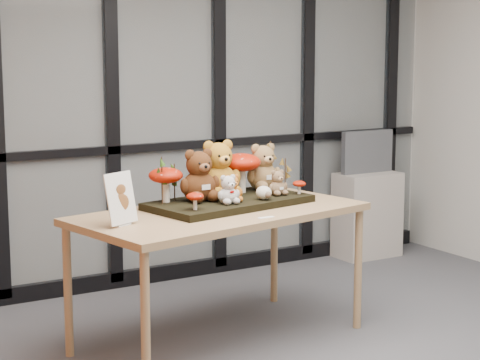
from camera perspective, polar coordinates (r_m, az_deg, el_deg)
room_shell at (r=4.53m, az=9.13°, el=6.96°), size 5.00×5.00×5.00m
glass_partition at (r=6.62m, az=-4.81°, el=5.38°), size 4.90×0.06×2.78m
display_table at (r=5.28m, az=-1.34°, el=-2.68°), size 1.90×1.19×0.83m
diorama_tray at (r=5.40m, az=-0.72°, el=-1.48°), size 1.09×0.68×0.04m
bear_pooh_yellow at (r=5.45m, az=-1.45°, el=0.95°), size 0.34×0.32×0.39m
bear_brown_medium at (r=5.32m, az=-2.72°, el=0.51°), size 0.31×0.29×0.35m
bear_tan_back at (r=5.72m, az=1.51°, el=1.05°), size 0.29×0.28×0.34m
bear_small_yellow at (r=5.29m, az=-0.55°, el=-0.44°), size 0.16×0.15×0.19m
bear_white_bow at (r=5.22m, az=-0.80°, el=-0.51°), size 0.17×0.16×0.19m
bear_beige_small at (r=5.52m, az=2.49°, el=-0.07°), size 0.16×0.15×0.18m
plush_cream_hedgehog at (r=5.36m, az=1.57°, el=-0.80°), size 0.08×0.08×0.10m
mushroom_back_left at (r=5.29m, az=-4.90°, el=-0.20°), size 0.21×0.21×0.23m
mushroom_back_right at (r=5.60m, az=0.09°, el=0.60°), size 0.25×0.25×0.28m
mushroom_front_left at (r=5.04m, az=-2.97°, el=-1.34°), size 0.10×0.10×0.11m
mushroom_front_right at (r=5.58m, az=3.90°, el=-0.43°), size 0.09×0.09×0.09m
sprig_green_far_left at (r=5.22m, az=-5.14°, el=-0.04°), size 0.05×0.05×0.29m
sprig_green_mid_left at (r=5.34m, az=-4.32°, el=-0.13°), size 0.05×0.05×0.23m
sprig_dry_far_right at (r=5.75m, az=2.00°, el=0.99°), size 0.05×0.05×0.32m
sprig_dry_mid_right at (r=5.67m, az=2.98°, el=0.36°), size 0.05×0.05×0.22m
sprig_green_centre at (r=5.49m, az=-2.53°, el=-0.05°), size 0.05×0.05×0.19m
sign_holder at (r=4.85m, az=-7.83°, el=-1.37°), size 0.22×0.14×0.30m
label_card at (r=5.04m, az=1.72°, el=-2.47°), size 0.10×0.03×0.00m
cabinet at (r=7.57m, az=8.35°, el=-2.27°), size 0.55×0.32×0.73m
monitor at (r=7.49m, az=8.35°, el=1.85°), size 0.51×0.05×0.36m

